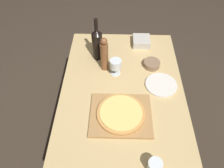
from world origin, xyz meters
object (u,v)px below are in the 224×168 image
pizza (121,113)px  wine_bottle (97,44)px  small_bowl (152,64)px  wine_glass (116,65)px  pepper_mill (104,55)px

pizza → wine_bottle: (-0.19, 0.56, 0.11)m
pizza → small_bowl: small_bowl is taller
wine_glass → small_bowl: size_ratio=1.04×
wine_bottle → wine_glass: bearing=-51.2°
pizza → small_bowl: 0.52m
wine_glass → pepper_mill: bearing=146.4°
wine_bottle → pizza: bearing=-71.6°
wine_bottle → pepper_mill: wine_bottle is taller
pizza → pepper_mill: pepper_mill is taller
pepper_mill → wine_bottle: bearing=116.0°
wine_glass → small_bowl: (0.28, 0.09, -0.07)m
wine_bottle → wine_glass: (0.14, -0.18, -0.05)m
small_bowl → wine_bottle: bearing=167.6°
pizza → small_bowl: (0.24, 0.46, -0.01)m
pizza → pepper_mill: 0.46m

